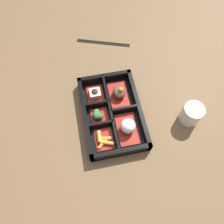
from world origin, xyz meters
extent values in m
plane|color=brown|center=(0.00, 0.00, 0.00)|extent=(3.00, 3.00, 0.00)
cube|color=black|center=(0.00, 0.00, 0.01)|extent=(0.30, 0.20, 0.01)
cube|color=black|center=(0.00, -0.09, 0.02)|extent=(0.30, 0.01, 0.04)
cube|color=black|center=(0.00, 0.09, 0.02)|extent=(0.30, 0.01, 0.04)
cube|color=black|center=(-0.15, 0.00, 0.02)|extent=(0.01, 0.20, 0.04)
cube|color=black|center=(0.15, 0.00, 0.02)|extent=(0.01, 0.20, 0.04)
cube|color=black|center=(0.00, -0.01, 0.02)|extent=(0.28, 0.01, 0.04)
cube|color=black|center=(-0.04, -0.05, 0.02)|extent=(0.01, 0.08, 0.04)
cube|color=black|center=(0.04, -0.05, 0.02)|extent=(0.01, 0.08, 0.04)
cube|color=black|center=(0.00, 0.04, 0.02)|extent=(0.01, 0.09, 0.04)
cube|color=maroon|center=(-0.07, 0.04, 0.01)|extent=(0.12, 0.07, 0.01)
ellipsoid|color=brown|center=(-0.07, 0.04, 0.03)|extent=(0.05, 0.05, 0.04)
sphere|color=orange|center=(-0.07, 0.05, 0.05)|extent=(0.02, 0.02, 0.02)
cube|color=maroon|center=(0.07, 0.04, 0.01)|extent=(0.12, 0.07, 0.01)
ellipsoid|color=silver|center=(0.07, 0.04, 0.04)|extent=(0.05, 0.05, 0.05)
cube|color=maroon|center=(-0.09, -0.04, 0.01)|extent=(0.08, 0.06, 0.01)
cube|color=beige|center=(-0.09, -0.04, 0.02)|extent=(0.04, 0.04, 0.02)
ellipsoid|color=black|center=(-0.09, -0.04, 0.04)|extent=(0.02, 0.02, 0.01)
cube|color=maroon|center=(0.00, -0.04, 0.01)|extent=(0.06, 0.06, 0.01)
sphere|color=#2D6B2D|center=(0.01, -0.05, 0.03)|extent=(0.03, 0.03, 0.03)
sphere|color=#2D6B2D|center=(0.01, -0.04, 0.03)|extent=(0.02, 0.02, 0.02)
sphere|color=#2D6B2D|center=(-0.01, -0.05, 0.03)|extent=(0.02, 0.02, 0.02)
cube|color=maroon|center=(0.09, -0.04, 0.01)|extent=(0.08, 0.06, 0.01)
cylinder|color=orange|center=(0.09, -0.04, 0.02)|extent=(0.02, 0.04, 0.01)
cylinder|color=orange|center=(0.08, -0.06, 0.02)|extent=(0.04, 0.02, 0.02)
cylinder|color=orange|center=(0.10, -0.05, 0.02)|extent=(0.04, 0.04, 0.01)
cylinder|color=orange|center=(0.11, -0.04, 0.02)|extent=(0.03, 0.05, 0.01)
cylinder|color=beige|center=(0.07, 0.26, 0.04)|extent=(0.07, 0.07, 0.07)
cylinder|color=#597A38|center=(0.07, 0.26, 0.07)|extent=(0.06, 0.06, 0.01)
cylinder|color=black|center=(-0.34, 0.03, 0.00)|extent=(0.08, 0.21, 0.01)
cylinder|color=black|center=(-0.34, 0.03, 0.00)|extent=(0.08, 0.21, 0.01)
camera|label=1|loc=(0.33, -0.07, 0.70)|focal=35.00mm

